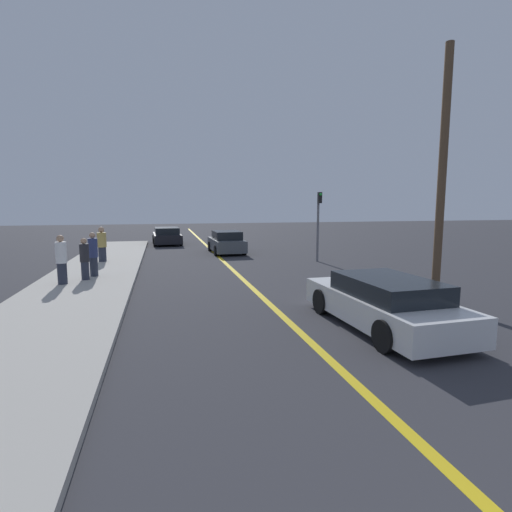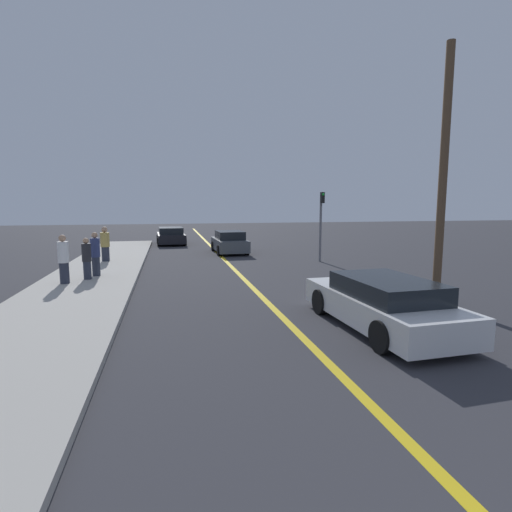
# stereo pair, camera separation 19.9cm
# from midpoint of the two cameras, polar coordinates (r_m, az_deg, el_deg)

# --- Properties ---
(road_center_line) EXTENTS (0.20, 60.00, 0.01)m
(road_center_line) POSITION_cam_midpoint_polar(r_m,az_deg,el_deg) (18.17, -3.75, -1.90)
(road_center_line) COLOR gold
(road_center_line) RESTS_ON ground_plane
(sidewalk_left) EXTENTS (3.48, 31.49, 0.16)m
(sidewalk_left) POSITION_cam_midpoint_polar(r_m,az_deg,el_deg) (15.96, -23.53, -3.56)
(sidewalk_left) COLOR #ADA89E
(sidewalk_left) RESTS_ON ground_plane
(car_near_right_lane) EXTENTS (2.18, 4.85, 1.25)m
(car_near_right_lane) POSITION_cam_midpoint_polar(r_m,az_deg,el_deg) (10.06, 17.19, -6.37)
(car_near_right_lane) COLOR silver
(car_near_right_lane) RESTS_ON ground_plane
(car_ahead_center) EXTENTS (1.93, 3.95, 1.33)m
(car_ahead_center) POSITION_cam_midpoint_polar(r_m,az_deg,el_deg) (24.09, -4.48, 1.95)
(car_ahead_center) COLOR #4C5156
(car_ahead_center) RESTS_ON ground_plane
(car_far_distant) EXTENTS (2.15, 4.24, 1.24)m
(car_far_distant) POSITION_cam_midpoint_polar(r_m,az_deg,el_deg) (29.89, -12.79, 2.79)
(car_far_distant) COLOR black
(car_far_distant) RESTS_ON ground_plane
(pedestrian_near_curb) EXTENTS (0.37, 0.37, 1.73)m
(pedestrian_near_curb) POSITION_cam_midpoint_polar(r_m,az_deg,el_deg) (15.57, -26.37, -0.48)
(pedestrian_near_curb) COLOR #282D3D
(pedestrian_near_curb) RESTS_ON sidewalk_left
(pedestrian_mid_group) EXTENTS (0.33, 0.33, 1.55)m
(pedestrian_mid_group) POSITION_cam_midpoint_polar(r_m,az_deg,el_deg) (16.10, -23.61, -0.40)
(pedestrian_mid_group) COLOR #282D3D
(pedestrian_mid_group) RESTS_ON sidewalk_left
(pedestrian_far_standing) EXTENTS (0.35, 0.35, 1.71)m
(pedestrian_far_standing) POSITION_cam_midpoint_polar(r_m,az_deg,el_deg) (16.74, -22.55, 0.22)
(pedestrian_far_standing) COLOR #282D3D
(pedestrian_far_standing) RESTS_ON sidewalk_left
(pedestrian_by_sign) EXTENTS (0.43, 0.43, 1.69)m
(pedestrian_by_sign) POSITION_cam_midpoint_polar(r_m,az_deg,el_deg) (20.85, -21.41, 1.54)
(pedestrian_by_sign) COLOR #282D3D
(pedestrian_by_sign) RESTS_ON sidewalk_left
(traffic_light) EXTENTS (0.18, 0.40, 3.53)m
(traffic_light) POSITION_cam_midpoint_polar(r_m,az_deg,el_deg) (20.58, 8.64, 5.29)
(traffic_light) COLOR slate
(traffic_light) RESTS_ON ground_plane
(utility_pole) EXTENTS (0.24, 0.24, 7.45)m
(utility_pole) POSITION_cam_midpoint_polar(r_m,az_deg,el_deg) (12.95, 24.63, 10.17)
(utility_pole) COLOR brown
(utility_pole) RESTS_ON ground_plane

